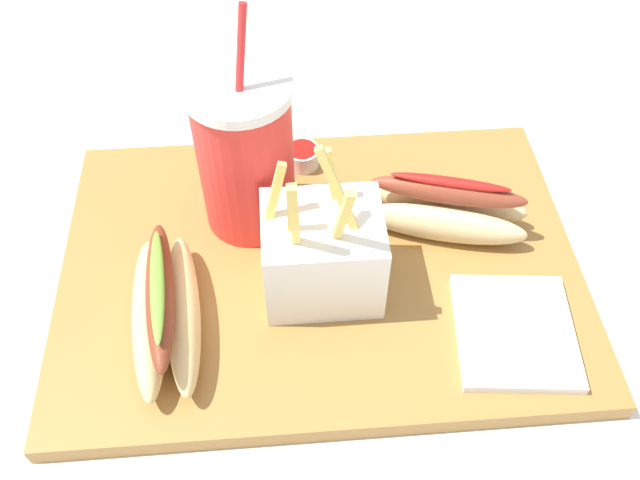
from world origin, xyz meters
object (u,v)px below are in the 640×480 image
object	(u,v)px
fries_basket	(318,253)
napkin_stack	(515,331)
hot_dog_2	(445,209)
ketchup_cup_1	(302,155)
soda_cup	(245,155)
hot_dog_1	(165,310)

from	to	relation	value
fries_basket	napkin_stack	bearing A→B (deg)	-22.16
hot_dog_2	fries_basket	bearing A→B (deg)	-154.82
hot_dog_2	ketchup_cup_1	world-z (taller)	hot_dog_2
fries_basket	soda_cup	bearing A→B (deg)	122.94
soda_cup	hot_dog_2	bearing A→B (deg)	-9.51
fries_basket	napkin_stack	world-z (taller)	fries_basket
fries_basket	ketchup_cup_1	size ratio (longest dim) A/B	4.47
ketchup_cup_1	napkin_stack	xyz separation A→B (m)	(0.17, -0.23, -0.01)
ketchup_cup_1	napkin_stack	distance (m)	0.29
fries_basket	hot_dog_2	distance (m)	0.14
soda_cup	hot_dog_2	size ratio (longest dim) A/B	1.37
fries_basket	hot_dog_2	bearing A→B (deg)	25.18
ketchup_cup_1	hot_dog_1	bearing A→B (deg)	-123.35
ketchup_cup_1	hot_dog_2	bearing A→B (deg)	-37.29
hot_dog_1	soda_cup	bearing A→B (deg)	59.75
ketchup_cup_1	napkin_stack	size ratio (longest dim) A/B	0.32
hot_dog_1	hot_dog_2	xyz separation A→B (m)	(0.26, 0.10, 0.00)
napkin_stack	ketchup_cup_1	bearing A→B (deg)	126.81
fries_basket	hot_dog_2	world-z (taller)	fries_basket
soda_cup	ketchup_cup_1	world-z (taller)	soda_cup
soda_cup	hot_dog_1	size ratio (longest dim) A/B	1.36
hot_dog_1	ketchup_cup_1	xyz separation A→B (m)	(0.13, 0.20, -0.01)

